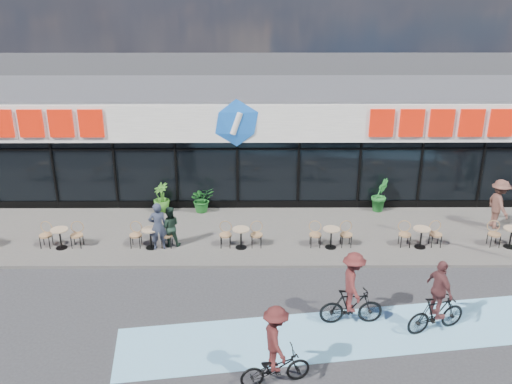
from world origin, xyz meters
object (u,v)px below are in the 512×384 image
patron_left (158,226)px  pedestrian_b (499,204)px  cyclist_a (352,293)px  potted_plant_right (380,195)px  cyclist_b (438,304)px  patron_right (170,226)px  potted_plant_left (161,197)px  potted_plant_mid (202,199)px

patron_left → pedestrian_b: pedestrian_b is taller
pedestrian_b → cyclist_a: cyclist_a is taller
patron_left → potted_plant_right: bearing=-171.6°
patron_left → cyclist_b: 9.56m
pedestrian_b → patron_right: bearing=92.2°
pedestrian_b → cyclist_b: 7.77m
cyclist_a → potted_plant_right: bearing=72.4°
patron_right → pedestrian_b: pedestrian_b is taller
cyclist_b → cyclist_a: bearing=170.7°
potted_plant_left → pedestrian_b: bearing=-7.2°
cyclist_a → cyclist_b: size_ratio=1.02×
potted_plant_left → potted_plant_right: (8.95, 0.06, 0.08)m
patron_right → potted_plant_right: bearing=-166.6°
cyclist_b → potted_plant_mid: bearing=131.2°
potted_plant_left → patron_right: size_ratio=0.81×
pedestrian_b → cyclist_b: (-4.35, -6.44, -0.22)m
potted_plant_right → cyclist_b: 8.15m
patron_left → cyclist_b: size_ratio=0.82×
potted_plant_left → patron_right: bearing=-75.7°
potted_plant_right → cyclist_a: (-2.47, -7.78, 0.20)m
potted_plant_mid → cyclist_b: (7.06, -8.06, 0.22)m
potted_plant_mid → cyclist_b: bearing=-48.8°
potted_plant_left → pedestrian_b: size_ratio=0.62×
patron_left → cyclist_b: bearing=136.9°
pedestrian_b → cyclist_a: size_ratio=0.89×
cyclist_b → potted_plant_right: bearing=88.4°
patron_left → cyclist_a: size_ratio=0.80×
pedestrian_b → cyclist_b: bearing=141.4°
potted_plant_mid → cyclist_b: size_ratio=0.50×
potted_plant_left → cyclist_b: (8.73, -8.09, 0.15)m
potted_plant_left → cyclist_b: cyclist_b is taller
potted_plant_left → cyclist_a: cyclist_a is taller
potted_plant_mid → patron_left: bearing=-110.4°
potted_plant_left → patron_left: size_ratio=0.69×
potted_plant_mid → pedestrian_b: pedestrian_b is taller
potted_plant_mid → patron_right: (-0.87, -3.07, 0.21)m
patron_left → pedestrian_b: size_ratio=0.90×
potted_plant_mid → cyclist_a: cyclist_a is taller
potted_plant_left → pedestrian_b: 13.19m
cyclist_a → potted_plant_left: bearing=130.0°
potted_plant_mid → potted_plant_right: 7.29m
potted_plant_right → cyclist_a: size_ratio=0.63×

